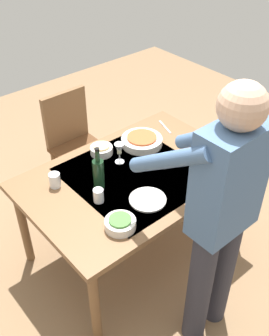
{
  "coord_description": "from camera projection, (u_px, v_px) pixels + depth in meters",
  "views": [
    {
      "loc": [
        1.37,
        1.6,
        2.38
      ],
      "look_at": [
        0.0,
        0.0,
        0.77
      ],
      "focal_mm": 43.18,
      "sensor_mm": 36.0,
      "label": 1
    }
  ],
  "objects": [
    {
      "name": "ground_plane",
      "position": [
        134.0,
        247.0,
        3.12
      ],
      "size": [
        6.0,
        6.0,
        0.0
      ],
      "primitive_type": "plane",
      "color": "#846647"
    },
    {
      "name": "dining_table",
      "position": [
        134.0,
        182.0,
        2.73
      ],
      "size": [
        1.47,
        0.99,
        0.72
      ],
      "color": "brown",
      "rests_on": "ground_plane"
    },
    {
      "name": "chair_near",
      "position": [
        74.0,
        139.0,
        3.37
      ],
      "size": [
        0.4,
        0.4,
        0.91
      ],
      "color": "#523019",
      "rests_on": "ground_plane"
    },
    {
      "name": "person_server",
      "position": [
        220.0,
        212.0,
        2.04
      ],
      "size": [
        0.42,
        0.61,
        1.69
      ],
      "color": "#2D2D38",
      "rests_on": "ground_plane"
    },
    {
      "name": "wine_bottle",
      "position": [
        99.0,
        173.0,
        2.52
      ],
      "size": [
        0.07,
        0.07,
        0.3
      ],
      "color": "black",
      "rests_on": "dining_table"
    },
    {
      "name": "wine_glass_left",
      "position": [
        119.0,
        150.0,
        2.73
      ],
      "size": [
        0.07,
        0.07,
        0.15
      ],
      "color": "white",
      "rests_on": "dining_table"
    },
    {
      "name": "water_cup_near_left",
      "position": [
        55.0,
        180.0,
        2.56
      ],
      "size": [
        0.07,
        0.07,
        0.1
      ],
      "primitive_type": "cylinder",
      "color": "silver",
      "rests_on": "dining_table"
    },
    {
      "name": "water_cup_near_right",
      "position": [
        229.0,
        168.0,
        2.67
      ],
      "size": [
        0.07,
        0.07,
        0.09
      ],
      "primitive_type": "cylinder",
      "color": "silver",
      "rests_on": "dining_table"
    },
    {
      "name": "water_cup_far_left",
      "position": [
        98.0,
        195.0,
        2.45
      ],
      "size": [
        0.07,
        0.07,
        0.09
      ],
      "primitive_type": "cylinder",
      "color": "silver",
      "rests_on": "dining_table"
    },
    {
      "name": "serving_bowl_pasta",
      "position": [
        142.0,
        141.0,
        2.95
      ],
      "size": [
        0.3,
        0.3,
        0.07
      ],
      "color": "silver",
      "rests_on": "dining_table"
    },
    {
      "name": "side_bowl_salad",
      "position": [
        120.0,
        223.0,
        2.28
      ],
      "size": [
        0.18,
        0.18,
        0.07
      ],
      "color": "silver",
      "rests_on": "dining_table"
    },
    {
      "name": "side_bowl_bread",
      "position": [
        101.0,
        150.0,
        2.86
      ],
      "size": [
        0.16,
        0.16,
        0.07
      ],
      "color": "silver",
      "rests_on": "dining_table"
    },
    {
      "name": "dinner_plate_near",
      "position": [
        207.0,
        153.0,
        2.87
      ],
      "size": [
        0.23,
        0.23,
        0.01
      ],
      "primitive_type": "cylinder",
      "color": "silver",
      "rests_on": "dining_table"
    },
    {
      "name": "dinner_plate_far",
      "position": [
        148.0,
        200.0,
        2.48
      ],
      "size": [
        0.23,
        0.23,
        0.01
      ],
      "primitive_type": "cylinder",
      "color": "silver",
      "rests_on": "dining_table"
    },
    {
      "name": "table_knife",
      "position": [
        165.0,
        127.0,
        3.16
      ],
      "size": [
        0.08,
        0.19,
        0.0
      ],
      "primitive_type": "cube",
      "rotation": [
        0.0,
        0.0,
        -0.32
      ],
      "color": "silver",
      "rests_on": "dining_table"
    }
  ]
}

